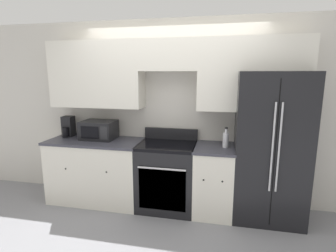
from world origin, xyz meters
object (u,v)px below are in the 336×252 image
object	(u,v)px
microwave	(99,130)
refrigerator	(270,147)
oven_range	(167,176)
bottle	(226,139)

from	to	relation	value
microwave	refrigerator	bearing A→B (deg)	-1.41
oven_range	bottle	bearing A→B (deg)	-0.09
oven_range	microwave	bearing A→B (deg)	175.09
bottle	microwave	bearing A→B (deg)	177.15
oven_range	bottle	world-z (taller)	bottle
oven_range	refrigerator	xyz separation A→B (m)	(1.32, 0.03, 0.48)
refrigerator	microwave	bearing A→B (deg)	178.59
oven_range	microwave	distance (m)	1.20
refrigerator	microwave	xyz separation A→B (m)	(-2.36, 0.06, 0.11)
oven_range	bottle	distance (m)	0.96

